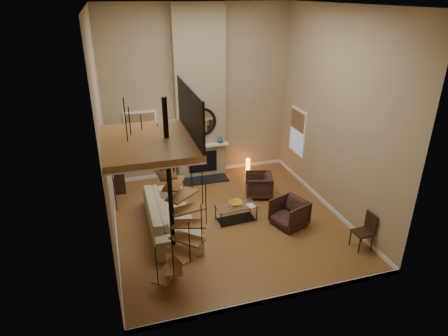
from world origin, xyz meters
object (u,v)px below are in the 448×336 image
object	(u,v)px
coffee_table	(236,211)
side_chair	(366,229)
hutch	(116,161)
sofa	(170,214)
floor_lamp	(173,148)
armchair_far	(291,212)
armchair_near	(261,185)
accent_lamp	(248,166)

from	to	relation	value
coffee_table	side_chair	bearing A→B (deg)	-38.70
hutch	sofa	bearing A→B (deg)	-65.88
hutch	side_chair	world-z (taller)	hutch
sofa	floor_lamp	bearing A→B (deg)	-13.04
armchair_far	coffee_table	xyz separation A→B (m)	(-1.36, 0.60, -0.07)
floor_lamp	armchair_near	bearing A→B (deg)	-24.87
armchair_near	side_chair	bearing A→B (deg)	39.66
floor_lamp	accent_lamp	size ratio (longest dim) A/B	3.31
sofa	coffee_table	size ratio (longest dim) A/B	2.55
armchair_near	coffee_table	xyz separation A→B (m)	(-1.18, -1.13, -0.07)
sofa	armchair_far	bearing A→B (deg)	-103.18
armchair_near	accent_lamp	bearing A→B (deg)	-170.48
floor_lamp	side_chair	world-z (taller)	floor_lamp
floor_lamp	hutch	bearing A→B (deg)	161.37
armchair_near	floor_lamp	distance (m)	2.93
hutch	armchair_near	size ratio (longest dim) A/B	2.42
sofa	coffee_table	xyz separation A→B (m)	(1.80, -0.16, -0.11)
hutch	side_chair	xyz separation A→B (m)	(5.61, -4.94, -0.42)
armchair_far	side_chair	bearing A→B (deg)	19.84
floor_lamp	side_chair	distance (m)	5.92
sofa	accent_lamp	size ratio (longest dim) A/B	5.51
coffee_table	accent_lamp	distance (m)	3.13
armchair_far	accent_lamp	world-z (taller)	armchair_far
sofa	armchair_far	size ratio (longest dim) A/B	3.47
hutch	armchair_near	world-z (taller)	hutch
armchair_far	coffee_table	distance (m)	1.49
sofa	armchair_near	size ratio (longest dim) A/B	3.63
hutch	accent_lamp	world-z (taller)	hutch
hutch	armchair_near	bearing A→B (deg)	-22.39
coffee_table	armchair_far	bearing A→B (deg)	-23.63
sofa	coffee_table	bearing A→B (deg)	-94.77
accent_lamp	floor_lamp	bearing A→B (deg)	-168.41
sofa	armchair_near	world-z (taller)	sofa
armchair_near	armchair_far	distance (m)	1.73
coffee_table	floor_lamp	world-z (taller)	floor_lamp
coffee_table	floor_lamp	xyz separation A→B (m)	(-1.30, 2.28, 1.13)
sofa	accent_lamp	world-z (taller)	sofa
sofa	armchair_far	world-z (taller)	sofa
hutch	armchair_far	distance (m)	5.59
side_chair	hutch	bearing A→B (deg)	138.63
armchair_near	armchair_far	world-z (taller)	armchair_far
hutch	armchair_far	size ratio (longest dim) A/B	2.31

